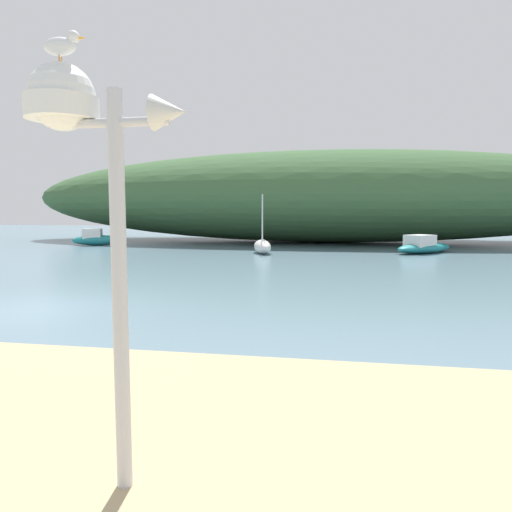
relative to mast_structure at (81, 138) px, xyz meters
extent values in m
plane|color=slate|center=(-5.18, 7.01, -2.95)|extent=(120.00, 120.00, 0.00)
ellipsoid|color=#3D6038|center=(0.60, 33.33, 0.49)|extent=(46.57, 13.46, 6.87)
cylinder|color=silver|center=(0.28, 0.00, -1.20)|extent=(0.12, 0.12, 3.10)
cylinder|color=silver|center=(0.28, 0.00, 0.10)|extent=(0.85, 0.07, 0.07)
cylinder|color=white|center=(-0.15, 0.00, 0.22)|extent=(0.55, 0.55, 0.17)
sphere|color=white|center=(-0.15, 0.00, 0.31)|extent=(0.50, 0.50, 0.50)
cone|color=silver|center=(0.71, 0.00, 0.16)|extent=(0.25, 0.27, 0.27)
cylinder|color=orange|center=(-0.15, 0.02, 0.58)|extent=(0.01, 0.01, 0.05)
cylinder|color=orange|center=(-0.14, -0.02, 0.58)|extent=(0.01, 0.01, 0.05)
ellipsoid|color=white|center=(-0.15, 0.00, 0.67)|extent=(0.26, 0.15, 0.13)
ellipsoid|color=#9EA0A8|center=(-0.15, 0.00, 0.70)|extent=(0.24, 0.12, 0.05)
sphere|color=white|center=(-0.04, 0.02, 0.74)|extent=(0.09, 0.09, 0.09)
cone|color=gold|center=(0.02, 0.03, 0.74)|extent=(0.06, 0.03, 0.03)
ellipsoid|color=white|center=(-2.38, 22.67, -2.56)|extent=(1.67, 2.85, 0.77)
cylinder|color=silver|center=(-2.38, 22.67, -1.03)|extent=(0.08, 0.08, 2.75)
cylinder|color=silver|center=(-2.25, 22.28, -2.16)|extent=(0.44, 1.18, 0.06)
ellipsoid|color=teal|center=(6.56, 24.53, -2.65)|extent=(4.02, 3.98, 0.58)
cube|color=silver|center=(6.25, 24.23, -2.24)|extent=(1.86, 1.86, 0.66)
ellipsoid|color=teal|center=(-14.53, 26.76, -2.59)|extent=(3.59, 2.09, 0.71)
cube|color=silver|center=(-14.86, 26.66, -2.14)|extent=(1.41, 1.19, 0.69)
camera|label=1|loc=(1.96, -3.38, -0.55)|focal=33.38mm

